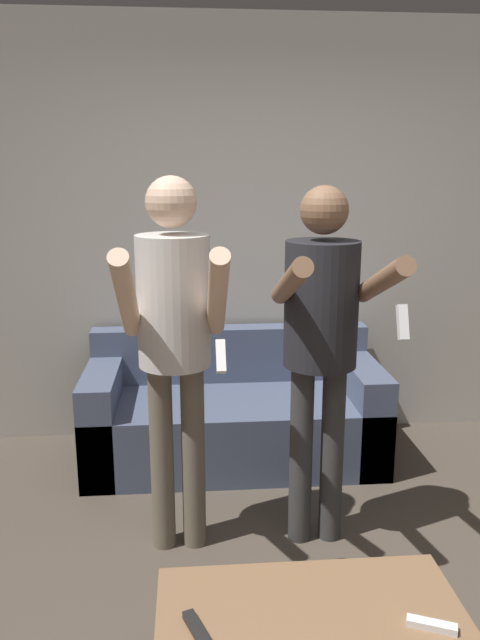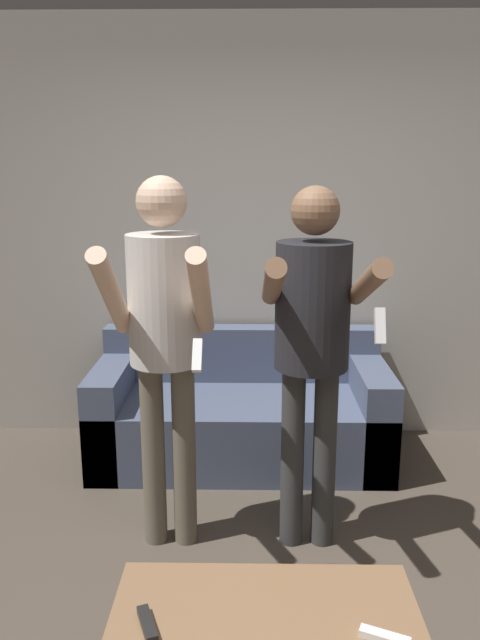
{
  "view_description": "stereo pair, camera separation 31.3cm",
  "coord_description": "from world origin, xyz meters",
  "px_view_note": "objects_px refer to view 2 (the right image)",
  "views": [
    {
      "loc": [
        -0.47,
        -1.91,
        1.78
      ],
      "look_at": [
        -0.21,
        1.24,
        1.0
      ],
      "focal_mm": 35.0,
      "sensor_mm": 36.0,
      "label": 1
    },
    {
      "loc": [
        -0.16,
        -1.92,
        1.78
      ],
      "look_at": [
        -0.21,
        1.24,
        1.0
      ],
      "focal_mm": 35.0,
      "sensor_mm": 36.0,
      "label": 2
    }
  ],
  "objects_px": {
    "person_standing_left": "(165,324)",
    "coffee_table": "(265,621)",
    "remote_near": "(385,637)",
    "couch": "(241,415)",
    "remote_far": "(147,624)",
    "person_standing_right": "(312,329)"
  },
  "relations": [
    {
      "from": "coffee_table",
      "to": "remote_near",
      "type": "relative_size",
      "value": 6.46
    },
    {
      "from": "remote_near",
      "to": "coffee_table",
      "type": "bearing_deg",
      "value": 159.6
    },
    {
      "from": "couch",
      "to": "person_standing_left",
      "type": "distance_m",
      "value": 1.3
    },
    {
      "from": "coffee_table",
      "to": "remote_near",
      "type": "height_order",
      "value": "remote_near"
    },
    {
      "from": "person_standing_left",
      "to": "coffee_table",
      "type": "relative_size",
      "value": 1.78
    },
    {
      "from": "remote_far",
      "to": "couch",
      "type": "bearing_deg",
      "value": 82.67
    },
    {
      "from": "remote_near",
      "to": "remote_far",
      "type": "relative_size",
      "value": 1.0
    },
    {
      "from": "coffee_table",
      "to": "remote_far",
      "type": "distance_m",
      "value": 0.38
    },
    {
      "from": "couch",
      "to": "person_standing_left",
      "type": "relative_size",
      "value": 1.02
    },
    {
      "from": "remote_near",
      "to": "person_standing_right",
      "type": "bearing_deg",
      "value": 96.37
    },
    {
      "from": "couch",
      "to": "remote_near",
      "type": "bearing_deg",
      "value": -77.54
    },
    {
      "from": "couch",
      "to": "person_standing_right",
      "type": "relative_size",
      "value": 1.05
    },
    {
      "from": "couch",
      "to": "remote_near",
      "type": "distance_m",
      "value": 2.12
    },
    {
      "from": "couch",
      "to": "person_standing_left",
      "type": "xyz_separation_m",
      "value": [
        -0.33,
        -0.94,
        0.82
      ]
    },
    {
      "from": "person_standing_right",
      "to": "coffee_table",
      "type": "xyz_separation_m",
      "value": [
        -0.23,
        -0.98,
        -0.71
      ]
    },
    {
      "from": "couch",
      "to": "coffee_table",
      "type": "relative_size",
      "value": 1.82
    },
    {
      "from": "couch",
      "to": "remote_far",
      "type": "bearing_deg",
      "value": -97.33
    },
    {
      "from": "couch",
      "to": "coffee_table",
      "type": "bearing_deg",
      "value": -86.91
    },
    {
      "from": "coffee_table",
      "to": "remote_far",
      "type": "relative_size",
      "value": 6.43
    },
    {
      "from": "person_standing_right",
      "to": "remote_near",
      "type": "height_order",
      "value": "person_standing_right"
    },
    {
      "from": "coffee_table",
      "to": "remote_near",
      "type": "distance_m",
      "value": 0.38
    },
    {
      "from": "person_standing_left",
      "to": "coffee_table",
      "type": "bearing_deg",
      "value": -66.21
    }
  ]
}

